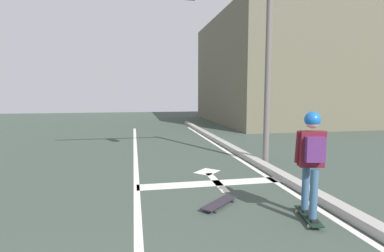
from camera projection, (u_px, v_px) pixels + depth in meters
The scene contains 11 objects.
lane_line_center at pixel (136, 183), 6.33m from camera, with size 0.12×20.00×0.01m, color silver.
lane_line_curbside at pixel (266, 176), 6.89m from camera, with size 0.12×20.00×0.01m, color silver.
stop_bar at pixel (211, 183), 6.34m from camera, with size 3.07×0.40×0.01m, color silver.
lane_arrow_stem at pixel (217, 182), 6.45m from camera, with size 0.16×1.40×0.01m, color silver.
lane_arrow_head at pixel (207, 172), 7.28m from camera, with size 0.56×0.44×0.01m, color silver.
curb_strip at pixel (276, 173), 6.93m from camera, with size 0.24×24.00×0.14m, color #A19D97.
skateboard at pixel (308, 216), 4.52m from camera, with size 0.36×0.82×0.07m.
skater at pixel (312, 152), 4.39m from camera, with size 0.43×0.60×1.56m.
spare_skateboard at pixel (219, 203), 5.06m from camera, with size 0.76×0.73×0.07m.
traffic_signal_mast at pixel (235, 30), 7.62m from camera, with size 4.20×0.34×5.05m.
building_block at pixel (307, 72), 19.95m from camera, with size 12.45×10.66×6.60m, color #615D49.
Camera 1 is at (0.46, -0.27, 1.90)m, focal length 28.20 mm.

